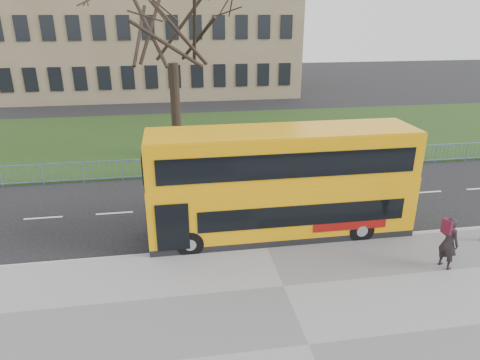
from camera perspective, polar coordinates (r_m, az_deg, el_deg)
name	(u,v)px	position (r m, az deg, el deg)	size (l,w,h in m)	color
ground	(258,229)	(17.67, 2.43, -6.59)	(120.00, 120.00, 0.00)	black
pavement	(308,346)	(12.27, 9.10, -21.04)	(80.00, 10.50, 0.12)	slate
kerb	(266,247)	(16.31, 3.52, -8.89)	(80.00, 0.20, 0.14)	gray
grass_verge	(219,136)	(30.87, -2.83, 5.90)	(80.00, 15.40, 0.08)	#1F3413
guard_railing	(235,164)	(23.42, -0.73, 2.12)	(40.00, 0.12, 1.10)	#6785B8
bare_tree	(172,43)	(25.32, -9.05, 17.55)	(9.26, 9.26, 13.22)	black
civic_building	(151,25)	(50.32, -11.84, 19.54)	(30.00, 15.00, 14.00)	#837353
yellow_bus	(281,181)	(16.42, 5.53, -0.18)	(10.12, 2.45, 4.24)	#F2A30A
pedestrian	(449,242)	(16.20, 26.05, -7.50)	(0.68, 0.45, 1.87)	black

